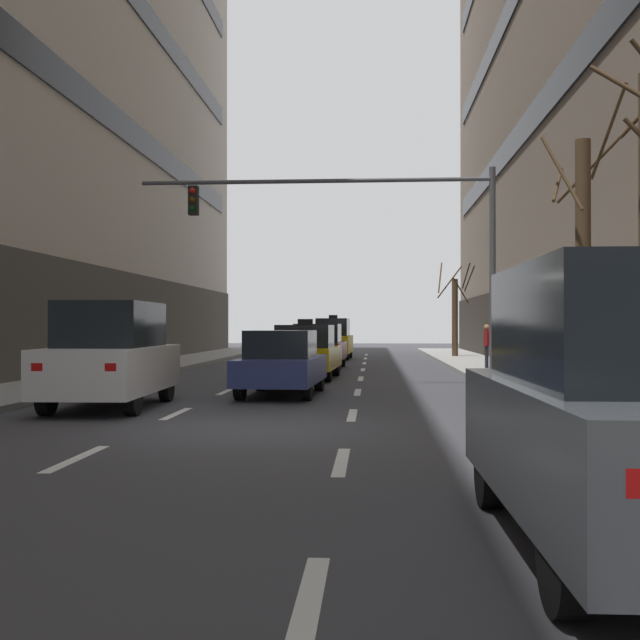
{
  "coord_description": "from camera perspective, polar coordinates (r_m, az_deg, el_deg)",
  "views": [
    {
      "loc": [
        2.07,
        -12.63,
        1.69
      ],
      "look_at": [
        -0.47,
        24.52,
        1.94
      ],
      "focal_mm": 43.8,
      "sensor_mm": 36.0,
      "label": 1
    }
  ],
  "objects": [
    {
      "name": "lane_stripe_l2_s9",
      "position": [
        39.67,
        3.34,
        -2.82
      ],
      "size": [
        0.16,
        2.0,
        0.01
      ],
      "primitive_type": "cube",
      "color": "silver",
      "rests_on": "ground"
    },
    {
      "name": "ground_plane",
      "position": [
        12.91,
        -5.39,
        -7.89
      ],
      "size": [
        120.0,
        120.0,
        0.0
      ],
      "primitive_type": "plane",
      "color": "#38383D"
    },
    {
      "name": "lane_stripe_l1_s9",
      "position": [
        39.84,
        -1.48,
        -2.81
      ],
      "size": [
        0.16,
        2.0,
        0.01
      ],
      "primitive_type": "cube",
      "color": "silver",
      "rests_on": "ground"
    },
    {
      "name": "car_parked_0",
      "position": [
        6.29,
        21.65,
        -5.99
      ],
      "size": [
        1.9,
        4.45,
        2.15
      ],
      "color": "black",
      "rests_on": "ground"
    },
    {
      "name": "lane_stripe_l2_s5",
      "position": [
        19.7,
        2.77,
        -5.28
      ],
      "size": [
        0.16,
        2.0,
        0.01
      ],
      "primitive_type": "cube",
      "color": "silver",
      "rests_on": "ground"
    },
    {
      "name": "car_driving_3",
      "position": [
        16.46,
        -14.98,
        -2.5
      ],
      "size": [
        2.03,
        4.53,
        2.16
      ],
      "color": "black",
      "rests_on": "ground"
    },
    {
      "name": "car_driving_4",
      "position": [
        18.73,
        -2.81,
        -3.19
      ],
      "size": [
        1.91,
        4.24,
        1.56
      ],
      "color": "black",
      "rests_on": "ground"
    },
    {
      "name": "lane_stripe_l2_s2",
      "position": [
        4.94,
        -0.94,
        -20.29
      ],
      "size": [
        0.16,
        2.0,
        0.01
      ],
      "primitive_type": "cube",
      "color": "silver",
      "rests_on": "ground"
    },
    {
      "name": "lane_stripe_l2_s3",
      "position": [
        9.78,
        1.58,
        -10.29
      ],
      "size": [
        0.16,
        2.0,
        0.01
      ],
      "primitive_type": "cube",
      "color": "silver",
      "rests_on": "ground"
    },
    {
      "name": "lane_stripe_l1_s4",
      "position": [
        15.19,
        -10.44,
        -6.74
      ],
      "size": [
        0.16,
        2.0,
        0.01
      ],
      "primitive_type": "cube",
      "color": "silver",
      "rests_on": "ground"
    },
    {
      "name": "lane_stripe_l1_s10",
      "position": [
        44.82,
        -0.88,
        -2.54
      ],
      "size": [
        0.16,
        2.0,
        0.01
      ],
      "primitive_type": "cube",
      "color": "silver",
      "rests_on": "ground"
    },
    {
      "name": "lane_stripe_l1_s3",
      "position": [
        10.47,
        -17.34,
        -9.62
      ],
      "size": [
        0.16,
        2.0,
        0.01
      ],
      "primitive_type": "cube",
      "color": "silver",
      "rests_on": "ground"
    },
    {
      "name": "pedestrian_1",
      "position": [
        28.95,
        12.08,
        -1.65
      ],
      "size": [
        0.25,
        0.52,
        1.57
      ],
      "color": "black",
      "rests_on": "sidewalk_right"
    },
    {
      "name": "street_tree_1",
      "position": [
        39.85,
        9.84,
        0.48
      ],
      "size": [
        1.84,
        1.62,
        4.78
      ],
      "color": "#4C3823",
      "rests_on": "sidewalk_right"
    },
    {
      "name": "lane_stripe_l2_s8",
      "position": [
        34.67,
        3.26,
        -3.17
      ],
      "size": [
        0.16,
        2.0,
        0.01
      ],
      "primitive_type": "cube",
      "color": "silver",
      "rests_on": "ground"
    },
    {
      "name": "taxi_driving_0",
      "position": [
        24.59,
        -1.04,
        -2.36
      ],
      "size": [
        2.08,
        4.6,
        1.88
      ],
      "color": "black",
      "rests_on": "ground"
    },
    {
      "name": "lane_stripe_l2_s7",
      "position": [
        29.68,
        3.15,
        -3.64
      ],
      "size": [
        0.16,
        2.0,
        0.01
      ],
      "primitive_type": "cube",
      "color": "silver",
      "rests_on": "ground"
    },
    {
      "name": "traffic_signal_0",
      "position": [
        22.39,
        4.17,
        6.73
      ],
      "size": [
        10.14,
        0.35,
        6.01
      ],
      "color": "#4C4C51",
      "rests_on": "sidewalk_right"
    },
    {
      "name": "lane_stripe_l2_s10",
      "position": [
        44.66,
        3.41,
        -2.54
      ],
      "size": [
        0.16,
        2.0,
        0.01
      ],
      "primitive_type": "cube",
      "color": "silver",
      "rests_on": "ground"
    },
    {
      "name": "lane_stripe_l1_s7",
      "position": [
        29.91,
        -3.29,
        -3.61
      ],
      "size": [
        0.16,
        2.0,
        0.01
      ],
      "primitive_type": "cube",
      "color": "silver",
      "rests_on": "ground"
    },
    {
      "name": "lane_stripe_l1_s6",
      "position": [
        24.97,
        -4.73,
        -4.25
      ],
      "size": [
        0.16,
        2.0,
        0.01
      ],
      "primitive_type": "cube",
      "color": "silver",
      "rests_on": "ground"
    },
    {
      "name": "street_tree_3",
      "position": [
        16.18,
        18.67,
        3.92
      ],
      "size": [
        1.88,
        1.88,
        6.21
      ],
      "color": "#4C3823",
      "rests_on": "sidewalk_right"
    },
    {
      "name": "lane_stripe_l1_s5",
      "position": [
        20.05,
        -6.89,
        -5.2
      ],
      "size": [
        0.16,
        2.0,
        0.01
      ],
      "primitive_type": "cube",
      "color": "silver",
      "rests_on": "ground"
    },
    {
      "name": "lane_stripe_l2_s4",
      "position": [
        14.73,
        2.37,
        -6.94
      ],
      "size": [
        0.16,
        2.0,
        0.01
      ],
      "primitive_type": "cube",
      "color": "silver",
      "rests_on": "ground"
    },
    {
      "name": "car_driving_1",
      "position": [
        30.48,
        -0.13,
        -1.94
      ],
      "size": [
        2.07,
        4.7,
        1.74
      ],
      "color": "black",
      "rests_on": "ground"
    },
    {
      "name": "taxi_driving_2",
      "position": [
        38.76,
        0.97,
        -1.39
      ],
      "size": [
        1.88,
        4.23,
        2.19
      ],
      "color": "black",
      "rests_on": "ground"
    },
    {
      "name": "lane_stripe_l1_s8",
      "position": [
        34.87,
        -2.26,
        -3.15
      ],
      "size": [
        0.16,
        2.0,
        0.01
      ],
      "primitive_type": "cube",
      "color": "silver",
      "rests_on": "ground"
    },
    {
      "name": "lane_stripe_l2_s6",
      "position": [
        24.69,
        3.0,
        -4.29
      ],
      "size": [
        0.16,
        2.0,
        0.01
      ],
      "primitive_type": "cube",
      "color": "silver",
      "rests_on": "ground"
    }
  ]
}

